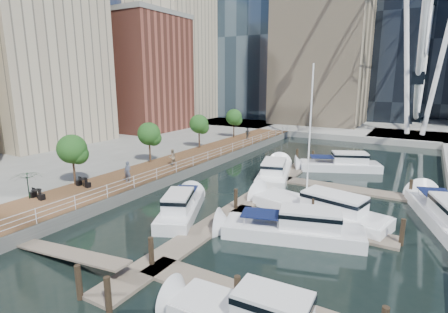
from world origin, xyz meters
The scene contains 16 objects.
ground centered at (0.00, 0.00, 0.00)m, with size 520.00×520.00×0.00m, color black.
boardwalk centered at (-9.00, 15.00, 0.50)m, with size 6.00×60.00×1.00m, color brown.
seawall centered at (-6.00, 15.00, 0.50)m, with size 0.25×60.00×1.00m, color #595954.
land_inland centered at (-36.00, 15.00, 0.50)m, with size 48.00×90.00×1.00m, color gray.
land_far centered at (0.00, 102.00, 0.50)m, with size 200.00×114.00×1.00m, color gray.
pier centered at (14.00, 52.00, 0.50)m, with size 14.00×12.00×1.00m, color gray.
railing centered at (-6.10, 15.00, 1.52)m, with size 0.10×60.00×1.05m, color white, non-canonical shape.
floating_docks centered at (7.97, 9.98, 0.49)m, with size 16.00×34.00×2.60m.
midrise_condos centered at (-33.57, 26.82, 13.42)m, with size 19.00×67.00×28.00m.
street_trees centered at (-11.40, 14.00, 4.29)m, with size 2.60×42.60×4.60m.
cafe_tables centered at (-10.40, -2.00, 1.37)m, with size 2.50×13.70×0.74m.
yacht_foreground centered at (8.63, 5.46, 0.00)m, with size 2.69×10.02×2.15m, color white, non-canonical shape.
pedestrian_near centered at (-7.84, 7.01, 1.98)m, with size 0.71×0.47×1.96m, color #4F5669.
pedestrian_mid centered at (-8.29, 14.12, 1.91)m, with size 0.88×0.69×1.82m, color gray.
pedestrian_far centered at (-8.60, 33.42, 1.91)m, with size 1.07×0.44×1.82m, color #323A3F.
moored_yachts centered at (8.69, 11.37, 0.00)m, with size 23.86×33.63×11.50m.
Camera 1 is at (15.55, -15.43, 10.46)m, focal length 28.00 mm.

